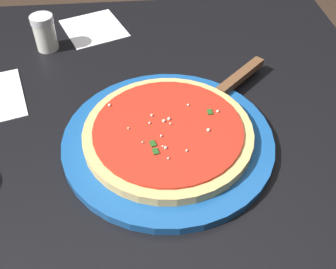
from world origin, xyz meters
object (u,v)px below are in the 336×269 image
object	(u,v)px
serving_plate	(168,140)
pizza	(168,132)
napkin_loose_left	(94,28)
pizza_server	(228,87)
parmesan_shaker	(45,33)

from	to	relation	value
serving_plate	pizza	world-z (taller)	pizza
pizza	napkin_loose_left	bearing A→B (deg)	-70.21
pizza_server	pizza	bearing A→B (deg)	43.27
pizza_server	napkin_loose_left	bearing A→B (deg)	-46.10
pizza_server	parmesan_shaker	xyz separation A→B (m)	(0.34, -0.19, 0.02)
serving_plate	napkin_loose_left	size ratio (longest dim) A/B	2.43
pizza_server	napkin_loose_left	size ratio (longest dim) A/B	1.39
napkin_loose_left	parmesan_shaker	size ratio (longest dim) A/B	1.86
serving_plate	parmesan_shaker	xyz separation A→B (m)	(0.23, -0.30, 0.03)
pizza	parmesan_shaker	bearing A→B (deg)	-53.01
serving_plate	parmesan_shaker	size ratio (longest dim) A/B	4.51
pizza	pizza_server	size ratio (longest dim) A/B	1.40
pizza	parmesan_shaker	xyz separation A→B (m)	(0.23, -0.30, 0.01)
serving_plate	napkin_loose_left	xyz separation A→B (m)	(0.13, -0.37, -0.01)
serving_plate	pizza	size ratio (longest dim) A/B	1.26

